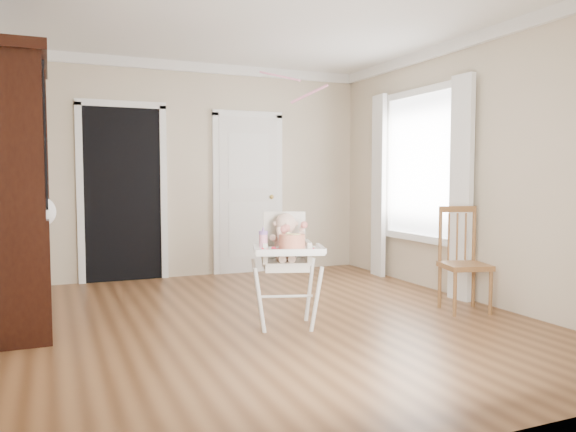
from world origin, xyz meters
name	(u,v)px	position (x,y,z in m)	size (l,w,h in m)	color
floor	(265,321)	(0.00, 0.00, 0.00)	(5.00, 5.00, 0.00)	brown
ceiling	(264,8)	(0.00, 0.00, 2.70)	(5.00, 5.00, 0.00)	white
wall_back	(195,170)	(0.00, 2.50, 1.35)	(4.50, 4.50, 0.00)	beige
wall_right	(471,169)	(2.25, 0.00, 1.35)	(5.00, 5.00, 0.00)	beige
crown_molding	(264,15)	(0.00, 0.00, 2.64)	(4.50, 5.00, 0.12)	white
doorway	(123,190)	(-0.90, 2.48, 1.11)	(1.06, 0.05, 2.22)	black
closet_door	(248,195)	(0.70, 2.48, 1.02)	(0.96, 0.09, 2.13)	white
window_right	(418,175)	(2.18, 0.80, 1.29)	(0.13, 1.84, 2.30)	white
high_chair	(286,255)	(0.10, -0.24, 0.61)	(0.74, 0.83, 0.99)	white
baby	(286,239)	(0.11, -0.22, 0.75)	(0.27, 0.26, 0.42)	beige
cake	(292,242)	(0.05, -0.47, 0.75)	(0.27, 0.27, 0.13)	silver
sippy_cup	(263,239)	(-0.12, -0.28, 0.76)	(0.07, 0.07, 0.18)	pink
china_cabinet	(14,193)	(-1.99, 0.55, 1.13)	(0.60, 1.34, 2.26)	black
dining_chair	(463,262)	(1.86, -0.37, 0.46)	(0.49, 0.49, 0.99)	brown
streamer	(280,76)	(0.56, 1.03, 2.33)	(0.03, 0.50, 0.02)	pink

